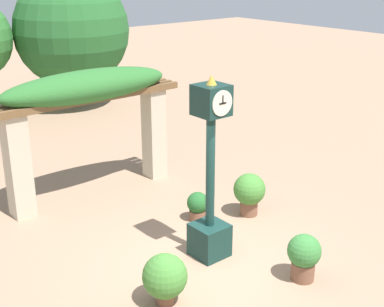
% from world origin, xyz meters
% --- Properties ---
extents(ground_plane, '(60.00, 60.00, 0.00)m').
position_xyz_m(ground_plane, '(0.00, 0.00, 0.00)').
color(ground_plane, '#9E7A60').
extents(pedestal_clock, '(0.59, 0.59, 3.35)m').
position_xyz_m(pedestal_clock, '(0.26, 0.11, 1.42)').
color(pedestal_clock, '#14332D').
rests_on(pedestal_clock, ground).
extents(pergola, '(4.49, 1.04, 2.89)m').
position_xyz_m(pergola, '(0.00, 3.84, 2.21)').
color(pergola, '#BCB299').
rests_on(pergola, ground).
extents(potted_plant_near_left, '(0.57, 0.57, 0.83)m').
position_xyz_m(potted_plant_near_left, '(0.95, -1.49, 0.46)').
color(potted_plant_near_left, brown).
rests_on(potted_plant_near_left, ground).
extents(potted_plant_near_right, '(0.72, 0.72, 0.85)m').
position_xyz_m(potted_plant_near_right, '(-1.25, -0.54, 0.47)').
color(potted_plant_near_right, brown).
rests_on(potted_plant_near_right, ground).
extents(potted_plant_far_left, '(0.67, 0.67, 0.92)m').
position_xyz_m(potted_plant_far_left, '(1.99, 0.81, 0.53)').
color(potted_plant_far_left, brown).
rests_on(potted_plant_far_left, ground).
extents(potted_plant_far_right, '(0.45, 0.45, 0.61)m').
position_xyz_m(potted_plant_far_right, '(0.99, 1.32, 0.33)').
color(potted_plant_far_right, brown).
rests_on(potted_plant_far_right, ground).
extents(tree_line, '(10.36, 4.38, 4.76)m').
position_xyz_m(tree_line, '(1.43, 11.51, 2.63)').
color(tree_line, brown).
rests_on(tree_line, ground).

